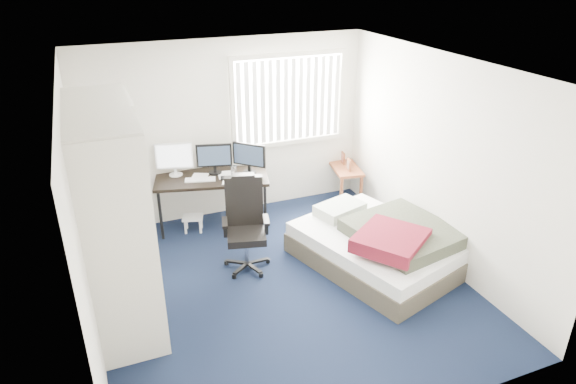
# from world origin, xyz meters

# --- Properties ---
(ground) EXTENTS (4.20, 4.20, 0.00)m
(ground) POSITION_xyz_m (0.00, 0.00, 0.00)
(ground) COLOR black
(ground) RESTS_ON ground
(room_shell) EXTENTS (4.20, 4.20, 4.20)m
(room_shell) POSITION_xyz_m (0.00, 0.00, 1.51)
(room_shell) COLOR silver
(room_shell) RESTS_ON ground
(window_assembly) EXTENTS (1.72, 0.09, 1.32)m
(window_assembly) POSITION_xyz_m (0.90, 2.04, 1.60)
(window_assembly) COLOR white
(window_assembly) RESTS_ON ground
(closet) EXTENTS (0.64, 1.84, 2.22)m
(closet) POSITION_xyz_m (-1.67, 0.27, 1.35)
(closet) COLOR beige
(closet) RESTS_ON ground
(desk) EXTENTS (1.63, 1.05, 1.20)m
(desk) POSITION_xyz_m (-0.35, 1.75, 0.77)
(desk) COLOR black
(desk) RESTS_ON ground
(office_chair) EXTENTS (0.65, 0.65, 1.15)m
(office_chair) POSITION_xyz_m (-0.25, 0.61, 0.44)
(office_chair) COLOR black
(office_chair) RESTS_ON ground
(footstool) EXTENTS (0.32, 0.29, 0.22)m
(footstool) POSITION_xyz_m (-0.67, 1.68, 0.17)
(footstool) COLOR white
(footstool) RESTS_ON ground
(nightstand) EXTENTS (0.52, 0.83, 0.71)m
(nightstand) POSITION_xyz_m (1.75, 1.85, 0.46)
(nightstand) COLOR brown
(nightstand) RESTS_ON ground
(bed) EXTENTS (1.91, 2.22, 0.63)m
(bed) POSITION_xyz_m (1.27, -0.00, 0.27)
(bed) COLOR #443E31
(bed) RESTS_ON ground
(pine_box) EXTENTS (0.49, 0.43, 0.31)m
(pine_box) POSITION_xyz_m (-1.65, 0.10, 0.15)
(pine_box) COLOR tan
(pine_box) RESTS_ON ground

